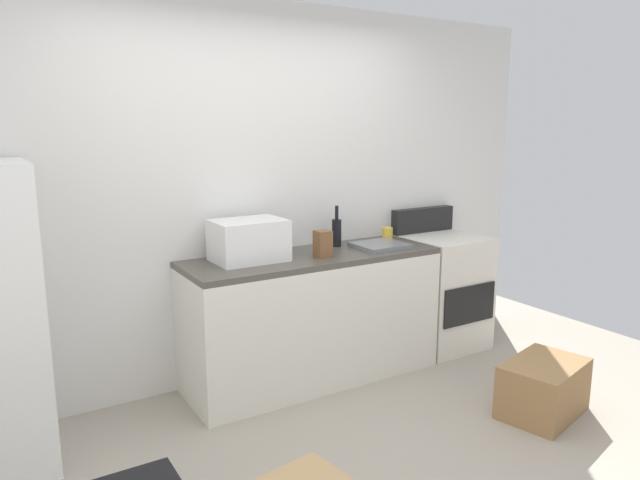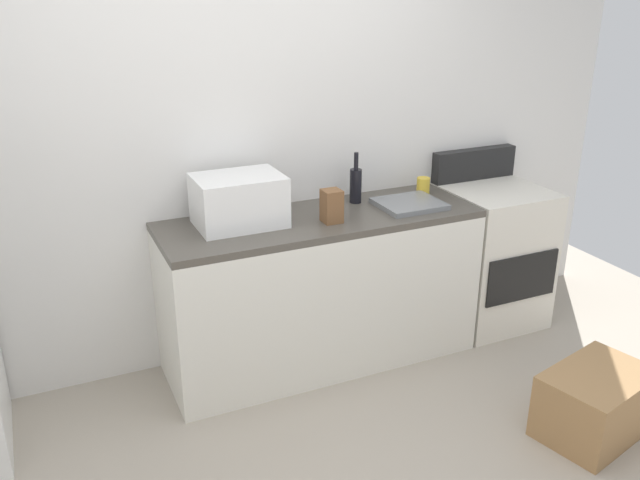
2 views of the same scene
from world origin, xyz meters
name	(u,v)px [view 2 (image 2 of 2)]	position (x,y,z in m)	size (l,w,h in m)	color
wall_back	(246,137)	(0.00, 1.55, 1.30)	(5.00, 0.10, 2.60)	silver
kitchen_counter	(321,290)	(0.30, 1.20, 0.45)	(1.80, 0.60, 0.90)	silver
stove_oven	(491,253)	(1.52, 1.21, 0.47)	(0.60, 0.61, 1.10)	silver
microwave	(239,200)	(-0.15, 1.26, 1.04)	(0.46, 0.34, 0.27)	white
sink_basin	(409,204)	(0.84, 1.15, 0.92)	(0.36, 0.32, 0.03)	slate
wine_bottle	(356,184)	(0.59, 1.34, 1.01)	(0.07, 0.07, 0.30)	black
coffee_mug	(423,186)	(1.05, 1.32, 0.95)	(0.08, 0.08, 0.10)	gold
knife_block	(332,206)	(0.32, 1.10, 0.99)	(0.10, 0.10, 0.18)	brown
cardboard_box_small	(595,403)	(1.24, -0.01, 0.17)	(0.55, 0.38, 0.34)	olive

